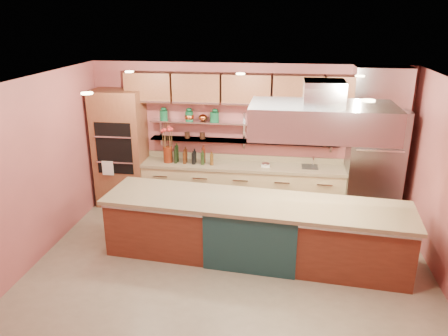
% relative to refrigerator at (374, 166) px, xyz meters
% --- Properties ---
extents(floor, '(6.00, 5.00, 0.02)m').
position_rel_refrigerator_xyz_m(floor, '(-2.35, -2.14, -1.06)').
color(floor, gray).
rests_on(floor, ground).
extents(ceiling, '(6.00, 5.00, 0.02)m').
position_rel_refrigerator_xyz_m(ceiling, '(-2.35, -2.14, 1.75)').
color(ceiling, black).
rests_on(ceiling, wall_back).
extents(wall_back, '(6.00, 0.04, 2.80)m').
position_rel_refrigerator_xyz_m(wall_back, '(-2.35, 0.36, 0.35)').
color(wall_back, '#A5514E').
rests_on(wall_back, floor).
extents(wall_front, '(6.00, 0.04, 2.80)m').
position_rel_refrigerator_xyz_m(wall_front, '(-2.35, -4.64, 0.35)').
color(wall_front, '#A5514E').
rests_on(wall_front, floor).
extents(wall_left, '(0.04, 5.00, 2.80)m').
position_rel_refrigerator_xyz_m(wall_left, '(-5.35, -2.14, 0.35)').
color(wall_left, '#A5514E').
rests_on(wall_left, floor).
extents(oven_stack, '(0.95, 0.64, 2.30)m').
position_rel_refrigerator_xyz_m(oven_stack, '(-4.80, 0.04, 0.10)').
color(oven_stack, brown).
rests_on(oven_stack, floor).
extents(refrigerator, '(0.95, 0.72, 2.10)m').
position_rel_refrigerator_xyz_m(refrigerator, '(0.00, 0.00, 0.00)').
color(refrigerator, gray).
rests_on(refrigerator, floor).
extents(back_counter, '(3.84, 0.64, 0.93)m').
position_rel_refrigerator_xyz_m(back_counter, '(-2.40, 0.06, -0.58)').
color(back_counter, tan).
rests_on(back_counter, floor).
extents(wall_shelf_lower, '(3.60, 0.26, 0.03)m').
position_rel_refrigerator_xyz_m(wall_shelf_lower, '(-2.40, 0.23, 0.30)').
color(wall_shelf_lower, silver).
rests_on(wall_shelf_lower, wall_back).
extents(wall_shelf_upper, '(3.60, 0.26, 0.03)m').
position_rel_refrigerator_xyz_m(wall_shelf_upper, '(-2.40, 0.23, 0.65)').
color(wall_shelf_upper, silver).
rests_on(wall_shelf_upper, wall_back).
extents(upper_cabinets, '(4.60, 0.36, 0.55)m').
position_rel_refrigerator_xyz_m(upper_cabinets, '(-2.35, 0.18, 1.30)').
color(upper_cabinets, brown).
rests_on(upper_cabinets, wall_back).
extents(range_hood, '(2.00, 1.00, 0.45)m').
position_rel_refrigerator_xyz_m(range_hood, '(-1.12, -1.69, 1.20)').
color(range_hood, silver).
rests_on(range_hood, ceiling).
extents(ceiling_downlights, '(4.00, 2.80, 0.02)m').
position_rel_refrigerator_xyz_m(ceiling_downlights, '(-2.35, -1.94, 1.72)').
color(ceiling_downlights, '#FFE5A5').
rests_on(ceiling_downlights, ceiling).
extents(island, '(4.66, 1.38, 0.96)m').
position_rel_refrigerator_xyz_m(island, '(-2.02, -1.69, -0.57)').
color(island, maroon).
rests_on(island, floor).
extents(flower_vase, '(0.20, 0.20, 0.31)m').
position_rel_refrigerator_xyz_m(flower_vase, '(-3.84, 0.01, 0.03)').
color(flower_vase, '#5A1D0D').
rests_on(flower_vase, back_counter).
extents(oil_bottle_cluster, '(0.85, 0.33, 0.27)m').
position_rel_refrigerator_xyz_m(oil_bottle_cluster, '(-3.33, 0.01, 0.01)').
color(oil_bottle_cluster, black).
rests_on(oil_bottle_cluster, back_counter).
extents(kitchen_scale, '(0.16, 0.12, 0.09)m').
position_rel_refrigerator_xyz_m(kitchen_scale, '(-1.95, 0.01, -0.08)').
color(kitchen_scale, silver).
rests_on(kitchen_scale, back_counter).
extents(bar_faucet, '(0.03, 0.03, 0.21)m').
position_rel_refrigerator_xyz_m(bar_faucet, '(-1.08, 0.11, -0.02)').
color(bar_faucet, silver).
rests_on(bar_faucet, back_counter).
extents(copper_kettle, '(0.17, 0.17, 0.13)m').
position_rel_refrigerator_xyz_m(copper_kettle, '(-3.18, 0.23, 0.73)').
color(copper_kettle, '#B35429').
rests_on(copper_kettle, wall_shelf_upper).
extents(green_canister, '(0.18, 0.18, 0.18)m').
position_rel_refrigerator_xyz_m(green_canister, '(-2.97, 0.23, 0.75)').
color(green_canister, '#104F2D').
rests_on(green_canister, wall_shelf_upper).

